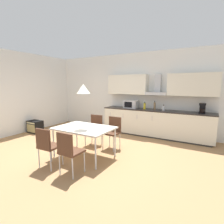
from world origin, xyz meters
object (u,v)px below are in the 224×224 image
Objects in this scene: bottle_brown at (155,106)px; chair_near_left at (47,144)px; dining_table at (84,129)px; pendant_lamp at (83,89)px; chair_far_right at (113,129)px; chair_far_left at (95,127)px; guitar_amp at (35,127)px; microwave at (131,104)px; chair_near_right at (69,149)px; coffee_maker at (202,108)px; bottle_white at (163,108)px; bottle_yellow at (145,106)px.

bottle_brown is 3.71m from chair_near_left.
chair_near_left is at bearing -109.36° from dining_table.
bottle_brown is 2.83m from pendant_lamp.
chair_far_left is at bearing 180.00° from chair_far_right.
chair_far_left is 2.69m from guitar_amp.
microwave is at bearing 29.64° from guitar_amp.
chair_far_left is 1.71m from chair_near_left.
guitar_amp is (-3.28, -0.05, -0.31)m from chair_far_right.
chair_near_right is at bearing -70.44° from pendant_lamp.
pendant_lamp is at bearing -15.26° from guitar_amp.
pendant_lamp reaches higher than chair_far_left.
chair_far_left is 1.00× the size of chair_far_right.
guitar_amp is (-3.28, 1.67, -0.31)m from chair_near_right.
coffee_maker is 1.57× the size of bottle_white.
coffee_maker is at bearing 47.31° from dining_table.
microwave is 2.63m from pendant_lamp.
bottle_white is 0.22× the size of chair_far_left.
bottle_white is 2.86m from dining_table.
bottle_white is at bearing 22.46° from guitar_amp.
chair_near_left is at bearing -96.54° from microwave.
chair_near_left is at bearing -109.69° from bottle_brown.
bottle_brown reaches higher than microwave.
bottle_brown is 0.57× the size of guitar_amp.
pendant_lamp reaches higher than bottle_yellow.
microwave is 0.55× the size of chair_far_left.
microwave is at bearing 93.59° from chair_near_right.
bottle_yellow is 1.99m from chair_far_left.
chair_near_right is (-0.30, -3.41, -0.49)m from bottle_yellow.
chair_far_right is (0.22, -1.70, -0.52)m from microwave.
coffee_maker is 0.34× the size of chair_far_right.
microwave is at bearing -176.79° from bottle_brown.
dining_table is (-0.09, -2.56, -0.36)m from microwave.
microwave reaches higher than bottle_white.
bottle_yellow is 2.64m from dining_table.
chair_near_right is at bearing -70.44° from dining_table.
pendant_lamp is at bearing 70.64° from chair_near_left.
bottle_brown reaches higher than guitar_amp.
bottle_yellow is at bearing -179.74° from bottle_white.
coffee_maker reaches higher than chair_near_right.
bottle_yellow is at bearing -171.72° from bottle_brown.
chair_far_right reaches higher than dining_table.
chair_near_right is 0.61m from chair_near_left.
bottle_brown reaches higher than chair_near_right.
chair_near_left is 1.44m from pendant_lamp.
pendant_lamp is (0.30, 0.86, 1.12)m from chair_near_left.
chair_far_left is (-0.61, 1.71, 0.00)m from chair_near_right.
chair_near_right is at bearing -90.14° from chair_far_right.
guitar_amp is (-3.58, -1.74, -0.80)m from bottle_yellow.
bottle_brown is 0.34m from bottle_yellow.
chair_far_left is (-0.91, -1.70, -0.49)m from bottle_yellow.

